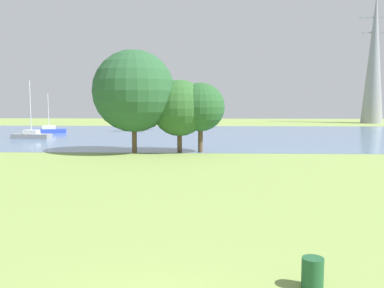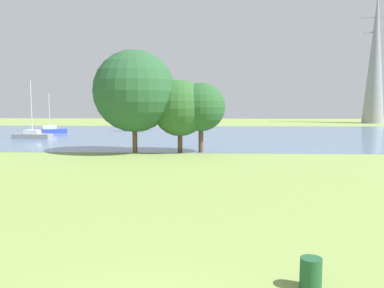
% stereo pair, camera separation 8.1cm
% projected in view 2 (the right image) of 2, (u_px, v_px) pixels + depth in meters
% --- Properties ---
extents(ground_plane, '(160.00, 160.00, 0.00)m').
position_uv_depth(ground_plane, '(189.00, 167.00, 30.12)').
color(ground_plane, '#7F994C').
extents(litter_bin, '(0.56, 0.56, 0.80)m').
position_uv_depth(litter_bin, '(311.00, 273.00, 10.71)').
color(litter_bin, '#1E512D').
rests_on(litter_bin, ground).
extents(water_surface, '(140.00, 40.00, 0.02)m').
position_uv_depth(water_surface, '(199.00, 135.00, 57.95)').
color(water_surface, slate).
rests_on(water_surface, ground).
extents(sailboat_gray, '(4.92, 1.97, 7.20)m').
position_uv_depth(sailboat_gray, '(32.00, 135.00, 52.35)').
color(sailboat_gray, gray).
rests_on(sailboat_gray, water_surface).
extents(sailboat_blue, '(5.03, 2.77, 5.78)m').
position_uv_depth(sailboat_blue, '(50.00, 130.00, 61.21)').
color(sailboat_blue, blue).
rests_on(sailboat_blue, water_surface).
extents(tree_east_far, '(7.39, 7.39, 9.32)m').
position_uv_depth(tree_east_far, '(134.00, 91.00, 37.68)').
color(tree_east_far, brown).
rests_on(tree_east_far, ground).
extents(tree_west_far, '(5.16, 5.16, 6.67)m').
position_uv_depth(tree_west_far, '(180.00, 108.00, 38.42)').
color(tree_west_far, brown).
rests_on(tree_west_far, ground).
extents(tree_east_near, '(4.45, 4.45, 6.41)m').
position_uv_depth(tree_east_near, '(201.00, 107.00, 38.33)').
color(tree_east_near, brown).
rests_on(tree_east_near, ground).
extents(electricity_pylon, '(6.40, 4.40, 27.05)m').
position_uv_depth(electricity_pylon, '(375.00, 58.00, 86.37)').
color(electricity_pylon, gray).
rests_on(electricity_pylon, ground).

